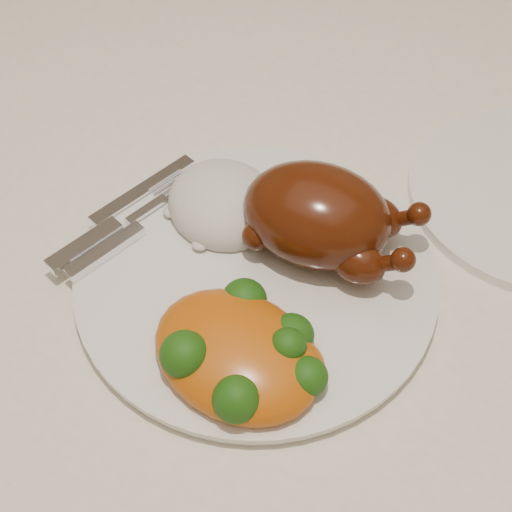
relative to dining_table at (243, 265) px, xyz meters
The scene contains 8 objects.
floor 0.67m from the dining_table, ahead, with size 4.00×4.00×0.00m, color brown.
dining_table is the anchor object (origin of this frame).
tablecloth 0.07m from the dining_table, ahead, with size 1.73×1.03×0.18m.
dinner_plate 0.15m from the dining_table, 50.35° to the right, with size 0.30×0.30×0.01m, color silver.
roast_chicken 0.18m from the dining_table, 14.39° to the right, with size 0.16×0.12×0.08m.
rice_mound 0.13m from the dining_table, 86.26° to the right, with size 0.13×0.13×0.06m.
mac_and_cheese 0.23m from the dining_table, 56.56° to the right, with size 0.15×0.12×0.06m.
cutlery 0.17m from the dining_table, 121.65° to the right, with size 0.06×0.18×0.01m.
Camera 1 is at (0.26, -0.39, 1.26)m, focal length 50.00 mm.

